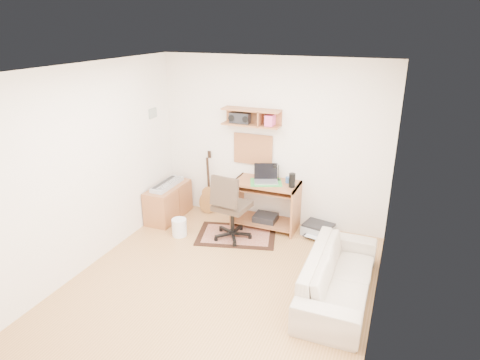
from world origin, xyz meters
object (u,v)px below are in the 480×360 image
at_px(desk, 266,205).
at_px(task_chair, 232,206).
at_px(printer, 318,229).
at_px(sofa, 339,269).
at_px(cabinet, 168,202).

bearing_deg(desk, task_chair, -121.70).
xyz_separation_m(printer, sofa, (0.53, -1.42, 0.27)).
bearing_deg(cabinet, desk, 9.88).
height_order(task_chair, sofa, task_chair).
height_order(cabinet, sofa, sofa).
relative_size(printer, sofa, 0.24).
xyz_separation_m(cabinet, printer, (2.43, 0.31, -0.19)).
distance_m(task_chair, printer, 1.38).
distance_m(task_chair, sofa, 1.91).
bearing_deg(printer, desk, -165.05).
relative_size(task_chair, cabinet, 1.17).
xyz_separation_m(desk, task_chair, (-0.34, -0.55, 0.15)).
bearing_deg(cabinet, printer, 7.32).
bearing_deg(sofa, printer, 20.39).
bearing_deg(cabinet, sofa, -20.48).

